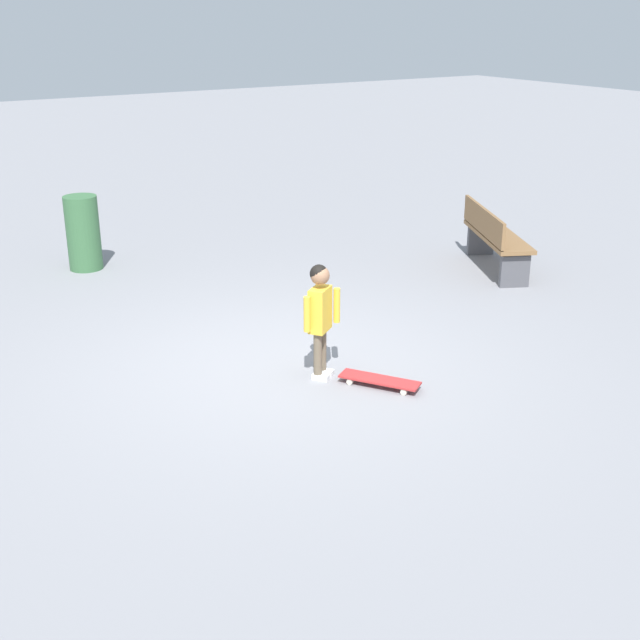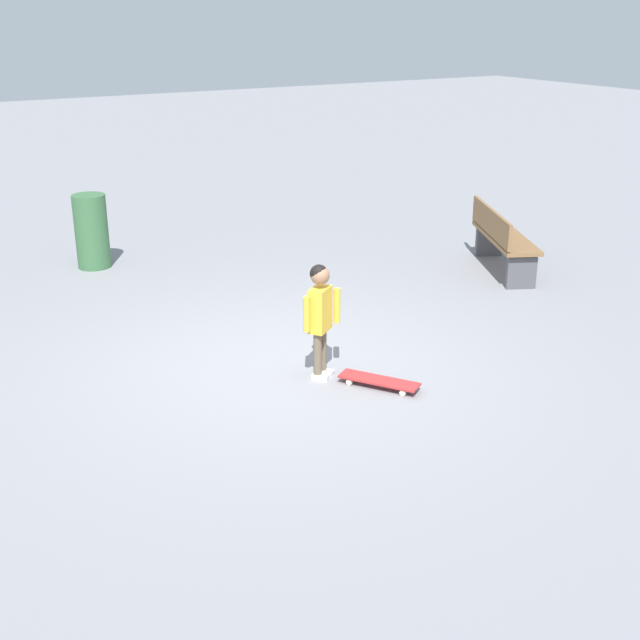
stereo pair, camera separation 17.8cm
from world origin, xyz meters
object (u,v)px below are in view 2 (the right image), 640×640
skateboard (379,381)px  trash_bin (92,231)px  child_person (320,309)px  street_bench (501,239)px

skateboard → trash_bin: size_ratio=0.75×
child_person → skateboard: child_person is taller
street_bench → trash_bin: bearing=-122.4°
skateboard → trash_bin: 4.99m
child_person → street_bench: (-1.61, 3.59, -0.23)m
street_bench → trash_bin: (-2.78, -4.38, 0.05)m
trash_bin → child_person: bearing=10.2°
street_bench → trash_bin: trash_bin is taller
trash_bin → skateboard: bearing=13.1°
street_bench → skateboard: bearing=-57.6°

